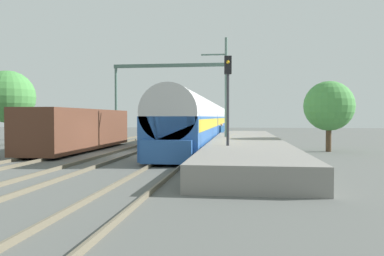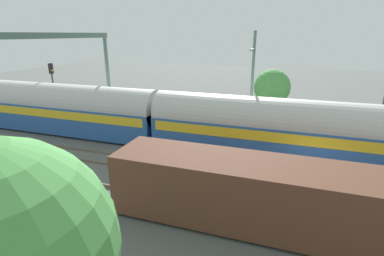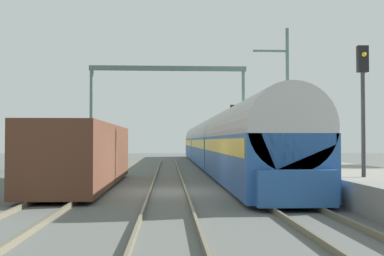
# 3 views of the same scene
# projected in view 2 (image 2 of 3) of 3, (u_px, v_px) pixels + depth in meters

# --- Properties ---
(ground) EXTENTS (120.00, 120.00, 0.00)m
(ground) POSITION_uv_depth(u_px,v_px,m) (313.00, 191.00, 15.18)
(ground) COLOR #585B57
(track_far_west) EXTENTS (1.52, 60.00, 0.16)m
(track_far_west) POSITION_uv_depth(u_px,v_px,m) (318.00, 235.00, 11.72)
(track_far_west) COLOR #68604D
(track_far_west) RESTS_ON ground
(track_west) EXTENTS (1.52, 60.00, 0.16)m
(track_west) POSITION_uv_depth(u_px,v_px,m) (313.00, 190.00, 15.15)
(track_west) COLOR #68604D
(track_west) RESTS_ON ground
(track_east) EXTENTS (1.52, 60.00, 0.16)m
(track_east) POSITION_uv_depth(u_px,v_px,m) (310.00, 161.00, 18.59)
(track_east) COLOR #68604D
(track_east) RESTS_ON ground
(platform) EXTENTS (4.40, 28.00, 0.90)m
(platform) POSITION_uv_depth(u_px,v_px,m) (281.00, 134.00, 22.53)
(platform) COLOR gray
(platform) RESTS_ON ground
(passenger_train) EXTENTS (2.93, 49.20, 3.82)m
(passenger_train) POSITION_uv_depth(u_px,v_px,m) (67.00, 109.00, 23.76)
(passenger_train) COLOR #28569E
(passenger_train) RESTS_ON ground
(freight_car) EXTENTS (2.80, 13.00, 2.70)m
(freight_car) POSITION_uv_depth(u_px,v_px,m) (266.00, 196.00, 11.95)
(freight_car) COLOR #563323
(freight_car) RESTS_ON ground
(person_crossing) EXTENTS (0.44, 0.46, 1.73)m
(person_crossing) POSITION_uv_depth(u_px,v_px,m) (151.00, 122.00, 23.56)
(person_crossing) COLOR #272727
(person_crossing) RESTS_ON ground
(railway_signal_near) EXTENTS (0.36, 0.30, 5.35)m
(railway_signal_near) POSITION_uv_depth(u_px,v_px,m) (383.00, 105.00, 18.81)
(railway_signal_near) COLOR #2D2D33
(railway_signal_near) RESTS_ON ground
(railway_signal_far) EXTENTS (0.36, 0.30, 5.35)m
(railway_signal_far) POSITION_uv_depth(u_px,v_px,m) (53.00, 86.00, 25.94)
(railway_signal_far) COLOR #2D2D33
(railway_signal_far) RESTS_ON ground
(catenary_gantry) EXTENTS (12.03, 0.28, 7.86)m
(catenary_gantry) POSITION_uv_depth(u_px,v_px,m) (52.00, 70.00, 18.35)
(catenary_gantry) COLOR slate
(catenary_gantry) RESTS_ON ground
(catenary_pole_east_mid) EXTENTS (1.90, 0.20, 8.00)m
(catenary_pole_east_mid) POSITION_uv_depth(u_px,v_px,m) (252.00, 87.00, 20.77)
(catenary_pole_east_mid) COLOR slate
(catenary_pole_east_mid) RESTS_ON ground
(tree_east_background) EXTENTS (3.33, 3.33, 4.74)m
(tree_east_background) POSITION_uv_depth(u_px,v_px,m) (272.00, 87.00, 27.06)
(tree_east_background) COLOR #4C3826
(tree_east_background) RESTS_ON ground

